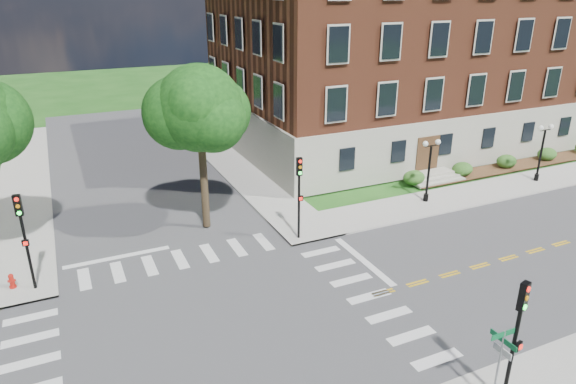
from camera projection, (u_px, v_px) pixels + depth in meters
name	position (u px, v px, depth m)	size (l,w,h in m)	color
ground	(222.00, 337.00, 21.21)	(160.00, 160.00, 0.00)	#1B4F16
road_ew	(222.00, 337.00, 21.21)	(90.00, 12.00, 0.01)	#3D3D3F
road_ns	(222.00, 337.00, 21.21)	(12.00, 90.00, 0.01)	#3D3D3F
sidewalk_ne	(349.00, 171.00, 40.11)	(34.00, 34.00, 0.12)	#9E9B93
crosswalk_east	(369.00, 297.00, 24.00)	(2.20, 10.20, 0.02)	silver
stop_bar_east	(363.00, 261.00, 27.15)	(0.40, 5.50, 0.00)	silver
main_building	(398.00, 49.00, 45.96)	(30.60, 22.40, 16.50)	#A2A08F
shrub_row	(505.00, 169.00, 40.77)	(18.00, 2.00, 1.30)	#27541C
tree_d	(199.00, 109.00, 28.23)	(4.87, 4.87, 9.60)	#322719
traffic_signal_se	(517.00, 329.00, 16.61)	(0.37, 0.43, 4.80)	black
traffic_signal_ne	(299.00, 188.00, 28.27)	(0.36, 0.41, 4.80)	black
traffic_signal_nw	(23.00, 230.00, 23.34)	(0.35, 0.40, 4.80)	black
twin_lamp_west	(429.00, 167.00, 33.56)	(1.36, 0.36, 4.23)	black
twin_lamp_east	(542.00, 149.00, 37.20)	(1.36, 0.36, 4.23)	black
street_sign_pole	(501.00, 354.00, 16.78)	(1.10, 1.10, 3.10)	gray
fire_hydrant	(12.00, 281.00, 24.39)	(0.35, 0.35, 0.75)	#AF150D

